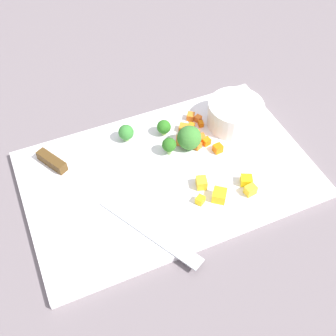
{
  "coord_description": "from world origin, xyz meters",
  "views": [
    {
      "loc": [
        0.18,
        0.42,
        0.57
      ],
      "look_at": [
        0.0,
        0.0,
        0.02
      ],
      "focal_mm": 45.92,
      "sensor_mm": 36.0,
      "label": 1
    }
  ],
  "objects": [
    {
      "name": "carrot_dice_1",
      "position": [
        -0.07,
        -0.08,
        0.02
      ],
      "size": [
        0.02,
        0.02,
        0.01
      ],
      "primitive_type": "cube",
      "rotation": [
        0.0,
        0.0,
        0.94
      ],
      "color": "orange",
      "rests_on": "cutting_board"
    },
    {
      "name": "carrot_dice_10",
      "position": [
        -0.1,
        -0.09,
        0.02
      ],
      "size": [
        0.01,
        0.01,
        0.01
      ],
      "primitive_type": "cube",
      "rotation": [
        0.0,
        0.0,
        0.51
      ],
      "color": "orange",
      "rests_on": "cutting_board"
    },
    {
      "name": "ground_plane",
      "position": [
        0.0,
        0.0,
        0.0
      ],
      "size": [
        4.0,
        4.0,
        0.0
      ],
      "primitive_type": "plane",
      "color": "slate"
    },
    {
      "name": "carrot_dice_5",
      "position": [
        -0.08,
        -0.08,
        0.02
      ],
      "size": [
        0.02,
        0.02,
        0.01
      ],
      "primitive_type": "cube",
      "rotation": [
        0.0,
        0.0,
        2.42
      ],
      "color": "orange",
      "rests_on": "cutting_board"
    },
    {
      "name": "pepper_dice_0",
      "position": [
        -0.04,
        0.05,
        0.02
      ],
      "size": [
        0.02,
        0.02,
        0.02
      ],
      "primitive_type": "cube",
      "rotation": [
        0.0,
        0.0,
        1.29
      ],
      "color": "yellow",
      "rests_on": "cutting_board"
    },
    {
      "name": "pepper_dice_2",
      "position": [
        -0.11,
        0.07,
        0.02
      ],
      "size": [
        0.02,
        0.02,
        0.02
      ],
      "primitive_type": "cube",
      "rotation": [
        0.0,
        0.0,
        1.13
      ],
      "color": "yellow",
      "rests_on": "cutting_board"
    },
    {
      "name": "chef_knife",
      "position": [
        0.13,
        -0.01,
        0.02
      ],
      "size": [
        0.18,
        0.31,
        0.02
      ],
      "rotation": [
        0.0,
        0.0,
        2.07
      ],
      "color": "silver",
      "rests_on": "cutting_board"
    },
    {
      "name": "carrot_dice_11",
      "position": [
        -0.05,
        -0.05,
        0.02
      ],
      "size": [
        0.02,
        0.02,
        0.01
      ],
      "primitive_type": "cube",
      "rotation": [
        0.0,
        0.0,
        1.08
      ],
      "color": "orange",
      "rests_on": "cutting_board"
    },
    {
      "name": "carrot_dice_6",
      "position": [
        -0.08,
        -0.04,
        0.02
      ],
      "size": [
        0.02,
        0.02,
        0.01
      ],
      "primitive_type": "cube",
      "rotation": [
        0.0,
        0.0,
        1.52
      ],
      "color": "orange",
      "rests_on": "cutting_board"
    },
    {
      "name": "carrot_dice_2",
      "position": [
        -0.09,
        -0.03,
        0.02
      ],
      "size": [
        0.02,
        0.01,
        0.01
      ],
      "primitive_type": "cube",
      "rotation": [
        0.0,
        0.0,
        1.77
      ],
      "color": "orange",
      "rests_on": "cutting_board"
    },
    {
      "name": "carrot_dice_4",
      "position": [
        -0.1,
        -0.08,
        0.02
      ],
      "size": [
        0.01,
        0.01,
        0.01
      ],
      "primitive_type": "cube",
      "rotation": [
        0.0,
        0.0,
        2.94
      ],
      "color": "orange",
      "rests_on": "cutting_board"
    },
    {
      "name": "carrot_dice_8",
      "position": [
        -0.1,
        -0.01,
        0.02
      ],
      "size": [
        0.02,
        0.02,
        0.01
      ],
      "primitive_type": "cube",
      "rotation": [
        0.0,
        0.0,
        1.66
      ],
      "color": "orange",
      "rests_on": "cutting_board"
    },
    {
      "name": "broccoli_floret_0",
      "position": [
        0.04,
        -0.1,
        0.03
      ],
      "size": [
        0.03,
        0.03,
        0.03
      ],
      "color": "#84BF65",
      "rests_on": "cutting_board"
    },
    {
      "name": "pepper_dice_1",
      "position": [
        -0.02,
        0.08,
        0.02
      ],
      "size": [
        0.02,
        0.02,
        0.01
      ],
      "primitive_type": "cube",
      "rotation": [
        0.0,
        0.0,
        0.56
      ],
      "color": "yellow",
      "rests_on": "cutting_board"
    },
    {
      "name": "prep_bowl",
      "position": [
        -0.16,
        -0.06,
        0.03
      ],
      "size": [
        0.1,
        0.1,
        0.05
      ],
      "primitive_type": "cylinder",
      "color": "white",
      "rests_on": "cutting_board"
    },
    {
      "name": "carrot_dice_7",
      "position": [
        -0.08,
        -0.06,
        0.02
      ],
      "size": [
        0.02,
        0.02,
        0.01
      ],
      "primitive_type": "cube",
      "rotation": [
        0.0,
        0.0,
        2.34
      ],
      "color": "orange",
      "rests_on": "cutting_board"
    },
    {
      "name": "cutting_board",
      "position": [
        0.0,
        0.0,
        0.01
      ],
      "size": [
        0.47,
        0.3,
        0.01
      ],
      "primitive_type": "cube",
      "color": "white",
      "rests_on": "ground_plane"
    },
    {
      "name": "carrot_dice_0",
      "position": [
        -0.07,
        -0.03,
        0.02
      ],
      "size": [
        0.02,
        0.02,
        0.01
      ],
      "primitive_type": "cube",
      "rotation": [
        0.0,
        0.0,
        0.42
      ],
      "color": "orange",
      "rests_on": "cutting_board"
    },
    {
      "name": "broccoli_floret_3",
      "position": [
        -0.06,
        -0.04,
        0.03
      ],
      "size": [
        0.04,
        0.04,
        0.04
      ],
      "color": "#96B757",
      "rests_on": "cutting_board"
    },
    {
      "name": "carrot_dice_9",
      "position": [
        -0.09,
        -0.1,
        0.02
      ],
      "size": [
        0.02,
        0.02,
        0.01
      ],
      "primitive_type": "cube",
      "rotation": [
        0.0,
        0.0,
        2.51
      ],
      "color": "orange",
      "rests_on": "cutting_board"
    },
    {
      "name": "broccoli_floret_1",
      "position": [
        -0.02,
        -0.04,
        0.03
      ],
      "size": [
        0.02,
        0.02,
        0.03
      ],
      "color": "#84B060",
      "rests_on": "cutting_board"
    },
    {
      "name": "pepper_dice_3",
      "position": [
        -0.1,
        0.09,
        0.02
      ],
      "size": [
        0.02,
        0.02,
        0.02
      ],
      "primitive_type": "cube",
      "rotation": [
        0.0,
        0.0,
        1.71
      ],
      "color": "yellow",
      "rests_on": "cutting_board"
    },
    {
      "name": "carrot_dice_3",
      "position": [
        -0.06,
        -0.06,
        0.02
      ],
      "size": [
        0.02,
        0.02,
        0.01
      ],
      "primitive_type": "cube",
      "rotation": [
        0.0,
        0.0,
        2.61
      ],
      "color": "orange",
      "rests_on": "cutting_board"
    },
    {
      "name": "broccoli_floret_2",
      "position": [
        -0.03,
        -0.09,
        0.03
      ],
      "size": [
        0.03,
        0.03,
        0.03
      ],
      "color": "#93B25A",
      "rests_on": "cutting_board"
    },
    {
      "name": "pepper_dice_4",
      "position": [
        -0.05,
        0.08,
        0.02
      ],
      "size": [
        0.03,
        0.03,
        0.02
      ],
      "primitive_type": "cube",
      "rotation": [
        0.0,
        0.0,
        2.48
      ],
      "color": "yellow",
      "rests_on": "cutting_board"
    }
  ]
}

